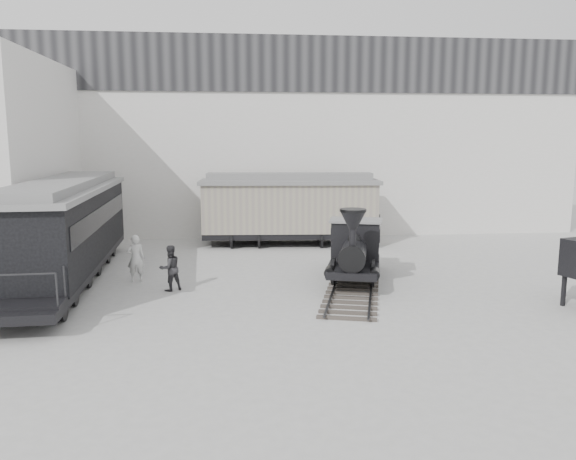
{
  "coord_description": "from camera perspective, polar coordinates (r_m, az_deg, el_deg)",
  "views": [
    {
      "loc": [
        -2.97,
        -17.33,
        5.4
      ],
      "look_at": [
        -0.88,
        3.86,
        2.0
      ],
      "focal_mm": 35.0,
      "sensor_mm": 36.0,
      "label": 1
    }
  ],
  "objects": [
    {
      "name": "ground",
      "position": [
        18.39,
        3.94,
        -8.02
      ],
      "size": [
        90.0,
        90.0,
        0.0
      ],
      "primitive_type": "plane",
      "color": "#9E9E9B"
    },
    {
      "name": "boxcar",
      "position": [
        29.17,
        0.15,
        2.33
      ],
      "size": [
        9.33,
        3.42,
        3.76
      ],
      "rotation": [
        0.0,
        0.0,
        -0.06
      ],
      "color": "black",
      "rests_on": "ground"
    },
    {
      "name": "passenger_coach",
      "position": [
        23.45,
        -21.69,
        0.09
      ],
      "size": [
        3.58,
        13.66,
        3.62
      ],
      "rotation": [
        0.0,
        0.0,
        0.05
      ],
      "color": "black",
      "rests_on": "ground"
    },
    {
      "name": "locomotive",
      "position": [
        21.65,
        6.82,
        -2.42
      ],
      "size": [
        4.02,
        8.69,
        3.0
      ],
      "rotation": [
        0.0,
        0.0,
        -0.27
      ],
      "color": "#3C3631",
      "rests_on": "ground"
    },
    {
      "name": "visitor_a",
      "position": [
        22.41,
        -15.22,
        -2.79
      ],
      "size": [
        0.72,
        0.52,
        1.83
      ],
      "primitive_type": "imported",
      "rotation": [
        0.0,
        0.0,
        3.27
      ],
      "color": "silver",
      "rests_on": "ground"
    },
    {
      "name": "visitor_b",
      "position": [
        20.8,
        -11.89,
        -3.8
      ],
      "size": [
        1.02,
        0.96,
        1.67
      ],
      "primitive_type": "imported",
      "rotation": [
        0.0,
        0.0,
        3.69
      ],
      "color": "#2D2C2F",
      "rests_on": "ground"
    },
    {
      "name": "north_wall",
      "position": [
        32.45,
        -0.39,
        9.35
      ],
      "size": [
        34.0,
        2.51,
        11.0
      ],
      "color": "silver",
      "rests_on": "ground"
    }
  ]
}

